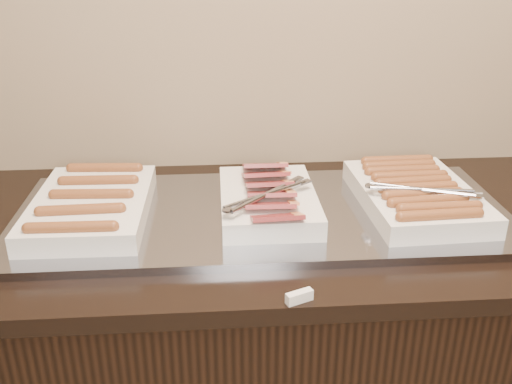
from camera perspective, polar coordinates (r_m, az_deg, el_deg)
counter at (r=1.66m, az=0.58°, el=-16.54°), size 2.06×0.76×0.90m
warming_tray at (r=1.41m, az=0.64°, el=-2.22°), size 1.20×0.50×0.02m
dish_left at (r=1.42m, az=-16.13°, el=-1.28°), size 0.27×0.40×0.07m
dish_center at (r=1.38m, az=1.21°, el=-0.70°), size 0.25×0.37×0.09m
dish_right at (r=1.46m, az=15.69°, el=-0.19°), size 0.29×0.41×0.08m
label_holder at (r=1.10m, az=4.35°, el=-10.40°), size 0.06×0.04×0.02m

